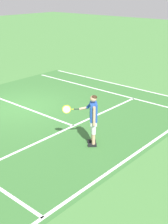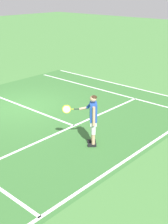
{
  "view_description": "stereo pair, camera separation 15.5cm",
  "coord_description": "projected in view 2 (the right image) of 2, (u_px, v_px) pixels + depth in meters",
  "views": [
    {
      "loc": [
        -7.73,
        -10.33,
        4.83
      ],
      "look_at": [
        -0.65,
        -4.15,
        1.05
      ],
      "focal_mm": 49.82,
      "sensor_mm": 36.0,
      "label": 1
    },
    {
      "loc": [
        -7.62,
        -10.44,
        4.83
      ],
      "look_at": [
        -0.65,
        -4.15,
        1.05
      ],
      "focal_mm": 49.82,
      "sensor_mm": 36.0,
      "label": 2
    }
  ],
  "objects": [
    {
      "name": "tennis_player",
      "position": [
        92.0,
        117.0,
        9.91
      ],
      "size": [
        0.73,
        1.16,
        1.71
      ],
      "color": "black",
      "rests_on": "ground"
    },
    {
      "name": "ground_plane",
      "position": [
        23.0,
        106.0,
        13.54
      ],
      "size": [
        80.0,
        80.0,
        0.0
      ],
      "primitive_type": "plane",
      "color": "#477F3D"
    },
    {
      "name": "line_baseline",
      "position": [
        140.0,
        151.0,
        9.85
      ],
      "size": [
        10.98,
        0.1,
        0.01
      ],
      "primitive_type": "cube",
      "color": "white",
      "rests_on": "ground"
    },
    {
      "name": "line_centre_service",
      "position": [
        21.0,
        106.0,
        13.63
      ],
      "size": [
        0.1,
        6.4,
        0.01
      ],
      "primitive_type": "cube",
      "color": "white",
      "rests_on": "ground"
    },
    {
      "name": "line_singles_right",
      "position": [
        105.0,
        91.0,
        15.57
      ],
      "size": [
        0.1,
        9.29,
        0.01
      ],
      "primitive_type": "cube",
      "color": "white",
      "rests_on": "ground"
    },
    {
      "name": "court_inner_surface",
      "position": [
        43.0,
        114.0,
        12.73
      ],
      "size": [
        10.98,
        9.69,
        0.0
      ],
      "primitive_type": "cube",
      "color": "#387033",
      "rests_on": "ground"
    },
    {
      "name": "line_service",
      "position": [
        74.0,
        126.0,
        11.64
      ],
      "size": [
        8.23,
        0.1,
        0.01
      ],
      "primitive_type": "cube",
      "color": "white",
      "rests_on": "ground"
    },
    {
      "name": "tennis_ball_near_feet",
      "position": [
        94.0,
        131.0,
        11.18
      ],
      "size": [
        0.07,
        0.07,
        0.07
      ],
      "primitive_type": "sphere",
      "color": "#CCE02D",
      "rests_on": "ground"
    },
    {
      "name": "line_doubles_right",
      "position": [
        121.0,
        85.0,
        16.51
      ],
      "size": [
        0.1,
        9.29,
        0.01
      ],
      "primitive_type": "cube",
      "color": "white",
      "rests_on": "ground"
    }
  ]
}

